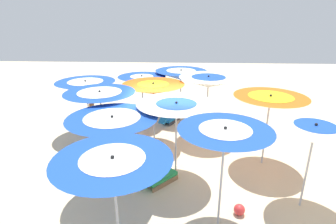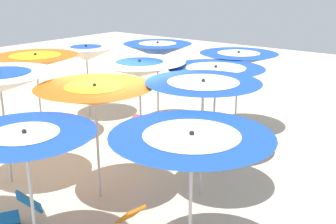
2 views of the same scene
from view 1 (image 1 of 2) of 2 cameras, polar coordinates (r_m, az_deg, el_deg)
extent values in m
cube|color=beige|center=(9.18, 0.10, -9.78)|extent=(36.77, 36.77, 0.04)
cylinder|color=#B2B2B7|center=(7.42, 27.25, -11.15)|extent=(0.05, 0.05, 1.97)
cone|color=white|center=(7.00, 28.53, -4.19)|extent=(1.93, 1.93, 0.44)
cone|color=#1947B2|center=(6.96, 28.69, -3.30)|extent=(0.94, 0.94, 0.21)
sphere|color=black|center=(6.91, 28.87, -2.31)|extent=(0.07, 0.07, 0.07)
cylinder|color=#B2B2B7|center=(8.95, 19.95, -4.28)|extent=(0.05, 0.05, 2.09)
cone|color=orange|center=(8.59, 20.77, 2.08)|extent=(2.17, 2.17, 0.32)
cone|color=yellow|center=(8.57, 20.83, 2.52)|extent=(1.31, 1.31, 0.19)
sphere|color=black|center=(8.54, 20.93, 3.30)|extent=(0.07, 0.07, 0.07)
cylinder|color=#B2B2B7|center=(10.44, 8.21, 0.48)|extent=(0.05, 0.05, 2.16)
cone|color=white|center=(10.13, 8.52, 6.23)|extent=(2.18, 2.18, 0.40)
cone|color=#1947B2|center=(10.11, 8.54, 6.73)|extent=(1.26, 1.26, 0.23)
sphere|color=black|center=(10.08, 8.58, 7.51)|extent=(0.07, 0.07, 0.07)
cylinder|color=#B2B2B7|center=(12.35, 2.69, 3.31)|extent=(0.05, 0.05, 1.96)
cone|color=#1947B2|center=(12.10, 2.76, 7.76)|extent=(2.29, 2.29, 0.42)
cone|color=white|center=(12.08, 2.77, 8.21)|extent=(1.30, 1.30, 0.24)
sphere|color=black|center=(12.05, 2.78, 8.88)|extent=(0.07, 0.07, 0.07)
cylinder|color=#B2B2B7|center=(6.14, 11.13, -14.67)|extent=(0.05, 0.05, 2.20)
cone|color=#1947B2|center=(5.59, 11.88, -5.39)|extent=(1.93, 1.93, 0.39)
cone|color=white|center=(5.55, 11.95, -4.52)|extent=(1.06, 1.06, 0.21)
sphere|color=black|center=(5.50, 12.05, -3.29)|extent=(0.07, 0.07, 0.07)
cylinder|color=#B2B2B7|center=(7.74, 1.68, -6.86)|extent=(0.05, 0.05, 2.10)
cone|color=white|center=(7.32, 1.77, 0.46)|extent=(2.17, 2.17, 0.36)
cone|color=#1947B2|center=(7.29, 1.78, 1.16)|extent=(1.11, 1.11, 0.19)
sphere|color=black|center=(7.25, 1.79, 2.03)|extent=(0.07, 0.07, 0.07)
cylinder|color=#B2B2B7|center=(9.79, -3.01, -0.97)|extent=(0.05, 0.05, 2.07)
cone|color=orange|center=(9.47, -3.12, 4.87)|extent=(2.19, 2.19, 0.36)
cone|color=yellow|center=(9.44, -3.14, 5.44)|extent=(1.10, 1.10, 0.18)
sphere|color=black|center=(9.41, -3.15, 6.11)|extent=(0.07, 0.07, 0.07)
cylinder|color=#B2B2B7|center=(11.72, -5.39, 2.15)|extent=(0.05, 0.05, 1.90)
cone|color=#1947B2|center=(11.47, -5.55, 6.67)|extent=(2.01, 2.01, 0.34)
cone|color=white|center=(11.44, -5.56, 7.13)|extent=(0.97, 0.97, 0.16)
sphere|color=black|center=(11.42, -5.58, 7.64)|extent=(0.07, 0.07, 0.07)
cylinder|color=#B2B2B7|center=(5.50, -10.73, -20.41)|extent=(0.05, 0.05, 2.04)
cone|color=#1947B2|center=(4.90, -11.52, -11.31)|extent=(2.12, 2.12, 0.33)
cone|color=white|center=(4.86, -11.58, -10.48)|extent=(1.15, 1.15, 0.18)
sphere|color=black|center=(4.81, -11.68, -9.31)|extent=(0.07, 0.07, 0.07)
cylinder|color=#B2B2B7|center=(7.19, -11.06, -10.06)|extent=(0.05, 0.05, 1.98)
cone|color=#1947B2|center=(6.75, -11.62, -2.78)|extent=(2.24, 2.24, 0.41)
cone|color=white|center=(6.72, -11.67, -2.11)|extent=(1.38, 1.38, 0.25)
sphere|color=black|center=(6.67, -11.76, -0.92)|extent=(0.07, 0.07, 0.07)
cylinder|color=#B2B2B7|center=(8.87, -13.60, -3.57)|extent=(0.05, 0.05, 2.16)
cone|color=#1947B2|center=(8.50, -14.20, 3.10)|extent=(2.17, 2.17, 0.30)
cone|color=white|center=(8.48, -14.23, 3.51)|extent=(1.34, 1.34, 0.19)
sphere|color=black|center=(8.45, -14.30, 4.27)|extent=(0.07, 0.07, 0.07)
cylinder|color=#B2B2B7|center=(11.04, -16.46, 0.26)|extent=(0.05, 0.05, 1.91)
cone|color=#1947B2|center=(10.77, -16.96, 5.04)|extent=(2.24, 2.24, 0.44)
cone|color=white|center=(10.74, -17.01, 5.54)|extent=(1.32, 1.32, 0.26)
sphere|color=black|center=(10.71, -17.10, 6.33)|extent=(0.07, 0.07, 0.07)
cube|color=olive|center=(8.04, -2.20, -13.84)|extent=(0.71, 0.69, 0.14)
cube|color=olive|center=(7.83, -0.50, -14.87)|extent=(0.71, 0.69, 0.14)
cube|color=green|center=(7.86, -1.37, -13.63)|extent=(0.93, 0.91, 0.10)
cube|color=green|center=(7.42, -4.90, -13.85)|extent=(0.43, 0.43, 0.39)
cube|color=#333338|center=(11.02, -13.10, -4.44)|extent=(0.17, 0.80, 0.14)
cube|color=#333338|center=(11.31, -12.34, -3.71)|extent=(0.17, 0.80, 0.14)
cube|color=orange|center=(11.12, -12.76, -3.51)|extent=(0.49, 0.85, 0.10)
cube|color=orange|center=(10.81, -10.04, -2.72)|extent=(0.42, 0.46, 0.38)
cube|color=#333338|center=(12.04, 0.16, -1.73)|extent=(0.87, 0.49, 0.14)
cube|color=#333338|center=(11.90, 1.40, -2.00)|extent=(0.87, 0.49, 0.14)
cube|color=#1972B7|center=(11.92, 0.78, -1.33)|extent=(1.00, 0.72, 0.10)
cube|color=#1972B7|center=(11.30, -0.92, -1.30)|extent=(0.50, 0.46, 0.40)
cylinder|color=brown|center=(12.84, -15.76, 0.45)|extent=(0.24, 0.24, 0.79)
cylinder|color=#D82672|center=(12.62, -16.07, 3.60)|extent=(0.30, 0.30, 0.69)
sphere|color=brown|center=(12.50, -16.27, 5.58)|extent=(0.21, 0.21, 0.21)
sphere|color=red|center=(7.09, 14.85, -19.32)|extent=(0.27, 0.27, 0.27)
camera|label=2|loc=(15.57, -23.26, 17.04)|focal=44.85mm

